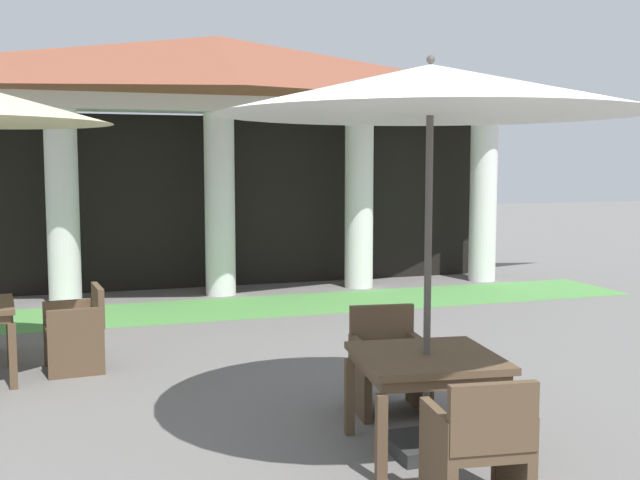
{
  "coord_description": "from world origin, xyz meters",
  "views": [
    {
      "loc": [
        -2.27,
        -4.83,
        2.06
      ],
      "look_at": [
        0.17,
        2.56,
        1.29
      ],
      "focal_mm": 43.13,
      "sensor_mm": 36.0,
      "label": 1
    }
  ],
  "objects_px": {
    "patio_chair_near_foreground_east": "(77,330)",
    "patio_chair_mid_left_north": "(389,364)",
    "patio_chair_mid_left_south": "(479,447)",
    "patio_table_mid_left": "(426,367)",
    "patio_umbrella_mid_left": "(430,94)"
  },
  "relations": [
    {
      "from": "patio_umbrella_mid_left",
      "to": "patio_chair_mid_left_south",
      "type": "xyz_separation_m",
      "value": [
        -0.12,
        -0.95,
        -2.15
      ]
    },
    {
      "from": "patio_umbrella_mid_left",
      "to": "patio_chair_mid_left_north",
      "type": "bearing_deg",
      "value": 82.62
    },
    {
      "from": "patio_table_mid_left",
      "to": "patio_chair_mid_left_south",
      "type": "distance_m",
      "value": 0.99
    },
    {
      "from": "patio_table_mid_left",
      "to": "patio_chair_mid_left_north",
      "type": "bearing_deg",
      "value": 82.62
    },
    {
      "from": "patio_table_mid_left",
      "to": "patio_chair_mid_left_south",
      "type": "xyz_separation_m",
      "value": [
        -0.12,
        -0.95,
        -0.23
      ]
    },
    {
      "from": "patio_chair_mid_left_north",
      "to": "patio_table_mid_left",
      "type": "bearing_deg",
      "value": 90.0
    },
    {
      "from": "patio_table_mid_left",
      "to": "patio_umbrella_mid_left",
      "type": "height_order",
      "value": "patio_umbrella_mid_left"
    },
    {
      "from": "patio_chair_mid_left_south",
      "to": "patio_chair_mid_left_north",
      "type": "bearing_deg",
      "value": 90.0
    },
    {
      "from": "patio_chair_near_foreground_east",
      "to": "patio_chair_mid_left_north",
      "type": "relative_size",
      "value": 0.99
    },
    {
      "from": "patio_chair_near_foreground_east",
      "to": "patio_table_mid_left",
      "type": "height_order",
      "value": "patio_chair_near_foreground_east"
    },
    {
      "from": "patio_chair_near_foreground_east",
      "to": "patio_chair_mid_left_south",
      "type": "bearing_deg",
      "value": -156.41
    },
    {
      "from": "patio_table_mid_left",
      "to": "patio_umbrella_mid_left",
      "type": "distance_m",
      "value": 1.92
    },
    {
      "from": "patio_chair_mid_left_south",
      "to": "patio_chair_mid_left_north",
      "type": "distance_m",
      "value": 1.93
    },
    {
      "from": "patio_chair_near_foreground_east",
      "to": "patio_chair_mid_left_south",
      "type": "xyz_separation_m",
      "value": [
        2.21,
        -4.04,
        -0.01
      ]
    },
    {
      "from": "patio_chair_near_foreground_east",
      "to": "patio_table_mid_left",
      "type": "distance_m",
      "value": 3.88
    }
  ]
}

